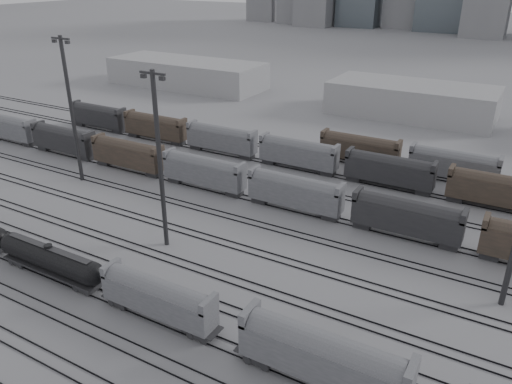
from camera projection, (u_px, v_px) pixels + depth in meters
The scene contains 12 objects.
ground at pixel (106, 304), 55.77m from camera, with size 900.00×900.00×0.00m, color #A1A2A6.
tracks at pixel (198, 237), 69.58m from camera, with size 220.00×71.50×0.16m.
tank_car_b at pixel (51, 259), 59.96m from camera, with size 16.84×2.81×4.16m.
hopper_car_a at pixel (158, 296), 52.18m from camera, with size 13.61×2.70×4.87m.
hopper_car_b at pixel (323, 355), 43.60m from camera, with size 15.65×3.11×5.60m.
light_mast_b at pixel (71, 107), 83.00m from camera, with size 3.95×0.63×24.68m.
light_mast_c at pixel (160, 158), 62.73m from camera, with size 3.77×0.60×23.57m.
bg_string_near at pixel (295, 193), 76.33m from camera, with size 151.00×3.00×5.60m.
bg_string_mid at pixel (389, 172), 84.48m from camera, with size 151.00×3.00×5.60m.
bg_string_far at pixel (507, 175), 82.91m from camera, with size 66.00×3.00×5.60m.
warehouse_left at pixel (186, 73), 156.38m from camera, with size 50.00×18.00×8.00m, color #B1B0B3.
warehouse_mid at pixel (411, 100), 124.79m from camera, with size 40.00×18.00×8.00m, color #B1B0B3.
Camera 1 is at (37.18, -31.30, 34.47)m, focal length 35.00 mm.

